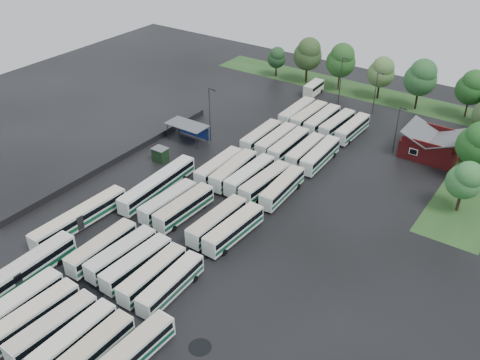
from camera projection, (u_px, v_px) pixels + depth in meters
The scene contains 56 objects.
ground at pixel (185, 224), 81.97m from camera, with size 160.00×160.00×0.00m, color black.
brick_building at pixel (431, 147), 99.30m from camera, with size 10.07×8.60×5.39m.
wash_shed at pixel (188, 126), 104.13m from camera, with size 8.20×4.20×3.58m.
utility_hut at pixel (160, 154), 97.93m from camera, with size 2.70×2.20×2.62m.
grass_strip_north at pixel (367, 93), 126.34m from camera, with size 80.00×10.00×0.01m, color #24481C.
west_fence at pixel (119, 159), 98.00m from camera, with size 0.10×50.00×1.20m, color #2D2D30.
bus_r0c0 at pixel (18, 305), 64.87m from camera, with size 2.63×11.79×3.27m.
bus_r0c1 at pixel (35, 315), 63.50m from camera, with size 2.93×11.45×3.16m.
bus_r0c2 at pixel (53, 328), 61.79m from camera, with size 2.97×11.45×3.16m.
bus_r0c3 at pixel (74, 338), 60.52m from camera, with size 2.40×11.11×3.09m.
bus_r0c4 at pixel (90, 353), 58.73m from camera, with size 2.52×11.48×3.19m.
bus_r1c0 at pixel (102, 248), 74.29m from camera, with size 2.51×11.41×3.17m.
bus_r1c1 at pixel (121, 254), 73.17m from camera, with size 2.89×11.29×3.11m.
bus_r1c2 at pixel (137, 264), 71.47m from camera, with size 2.78×11.30×3.12m.
bus_r1c3 at pixel (152, 275), 69.63m from camera, with size 2.54×11.15×3.09m.
bus_r1c4 at pixel (171, 284), 68.13m from camera, with size 2.79×11.18×3.09m.
bus_r2c0 at pixel (168, 202), 84.08m from camera, with size 2.77×11.17×3.09m.
bus_r2c1 at pixel (184, 207), 82.67m from camera, with size 2.84×11.60×3.21m.
bus_r2c3 at pixel (217, 221), 79.51m from camera, with size 2.79×11.76×3.26m.
bus_r2c4 at pixel (234, 229), 77.88m from camera, with size 3.00×11.69×3.22m.
bus_r3c0 at pixel (219, 167), 93.35m from camera, with size 2.63×11.42×3.17m.
bus_r3c1 at pixel (234, 170), 92.14m from camera, with size 3.02×11.80×3.26m.
bus_r3c2 at pixel (250, 175), 90.72m from camera, with size 2.70×11.79×3.27m.
bus_r3c3 at pixel (265, 182), 88.87m from camera, with size 3.03×11.72×3.23m.
bus_r3c4 at pixel (282, 188), 87.51m from camera, with size 2.93×11.50×3.17m.
bus_r4c0 at pixel (261, 136), 103.21m from camera, with size 2.60×11.38×3.16m.
bus_r4c1 at pixel (276, 140), 101.77m from camera, with size 2.56×11.51×3.20m.
bus_r4c2 at pixel (289, 145), 99.94m from camera, with size 2.66×11.73×3.26m.
bus_r4c3 at pixel (305, 151), 98.27m from camera, with size 2.58×11.20×3.10m.
bus_r4c4 at pixel (320, 155), 96.68m from camera, with size 2.90×11.81×3.27m.
bus_r5c0 at pixel (297, 112), 112.58m from camera, with size 2.67×11.70×3.25m.
bus_r5c1 at pixel (309, 116), 111.04m from camera, with size 2.63×11.60×3.22m.
bus_r5c2 at pixel (322, 120), 109.32m from camera, with size 2.51×11.67×3.25m.
bus_r5c3 at pixel (337, 124), 107.91m from camera, with size 2.86×11.21×3.09m.
bus_r5c4 at pixel (352, 129), 106.15m from camera, with size 2.57×11.18×3.10m.
artic_bus_west_a at pixel (18, 274), 69.56m from camera, with size 2.70×17.18×3.18m.
artic_bus_west_b at pixel (158, 184), 88.39m from camera, with size 3.09×17.14×3.17m.
artic_bus_west_c at pixel (80, 218), 80.38m from camera, with size 2.86×16.72×3.09m.
minibus at pixel (314, 88), 124.72m from camera, with size 2.65×6.54×2.82m.
tree_north_0 at pixel (277, 57), 132.96m from camera, with size 4.63×4.63×7.67m.
tree_north_1 at pixel (308, 54), 128.08m from camera, with size 6.83×6.83×11.32m.
tree_north_2 at pixel (341, 60), 124.07m from camera, with size 6.88×6.88×11.40m.
tree_north_3 at pixel (382, 72), 119.93m from camera, with size 6.08×6.08×10.07m.
tree_north_4 at pixel (421, 77), 114.42m from camera, with size 6.98×6.98×11.56m.
tree_north_5 at pixel (472, 87), 111.04m from camera, with size 6.46×6.46×10.71m.
tree_east_0 at pixel (466, 180), 81.83m from camera, with size 5.51×5.48×9.08m.
tree_east_1 at pixel (478, 143), 89.49m from camera, with size 6.62×6.62×10.97m.
lamp_post_ne at pixel (398, 126), 98.82m from camera, with size 1.41×0.28×9.17m.
lamp_post_nw at pixel (210, 110), 102.32m from camera, with size 1.69×0.33×10.96m.
lamp_post_back_w at pixel (341, 77), 117.55m from camera, with size 1.66×0.32×10.80m.
lamp_post_back_e at pixel (376, 90), 113.00m from camera, with size 1.47×0.29×9.55m.
puddle_0 at pixel (80, 296), 68.63m from camera, with size 6.16×6.16×0.01m, color black.
puddle_1 at pixel (91, 349), 61.33m from camera, with size 3.85×3.85×0.01m, color black.
puddle_2 at pixel (161, 197), 88.30m from camera, with size 6.69×6.69×0.01m, color black.
puddle_3 at pixel (201, 250), 76.53m from camera, with size 4.35×4.35×0.01m, color black.
puddle_4 at pixel (200, 347), 61.59m from camera, with size 2.72×2.72×0.01m, color black.
Camera 1 is at (44.62, -49.63, 48.81)m, focal length 40.00 mm.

